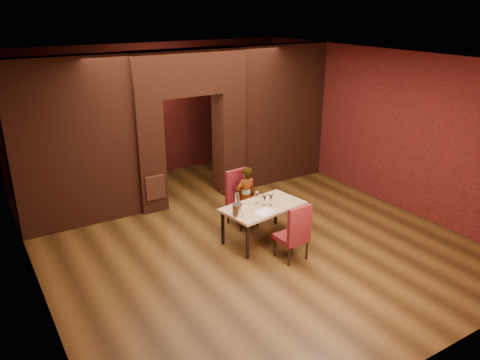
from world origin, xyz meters
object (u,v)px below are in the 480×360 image
object	(u,v)px
wine_glass_c	(271,199)
potted_plant	(268,205)
dining_table	(263,223)
chair_far	(243,199)
person_seated	(246,196)
chair_near	(291,231)
wine_glass_a	(257,198)
wine_bucket	(238,210)
wine_glass_b	(264,200)
water_bottle	(237,201)

from	to	relation	value
wine_glass_c	potted_plant	world-z (taller)	wine_glass_c
dining_table	wine_glass_c	distance (m)	0.47
dining_table	wine_glass_c	bearing A→B (deg)	-36.00
potted_plant	chair_far	bearing A→B (deg)	-166.24
dining_table	person_seated	xyz separation A→B (m)	(0.06, 0.67, 0.26)
chair_near	dining_table	bearing A→B (deg)	-89.27
chair_far	potted_plant	bearing A→B (deg)	9.52
wine_glass_c	wine_glass_a	bearing A→B (deg)	128.73
wine_glass_c	wine_bucket	xyz separation A→B (m)	(-0.73, -0.07, -0.00)
person_seated	wine_glass_b	distance (m)	0.71
dining_table	wine_bucket	bearing A→B (deg)	-175.87
wine_glass_a	water_bottle	bearing A→B (deg)	-175.78
wine_glass_c	potted_plant	distance (m)	1.30
wine_glass_b	wine_bucket	xyz separation A→B (m)	(-0.63, -0.13, 0.01)
dining_table	chair_near	world-z (taller)	chair_near
wine_glass_a	potted_plant	distance (m)	1.25
chair_near	wine_glass_b	bearing A→B (deg)	-90.82
dining_table	wine_glass_a	size ratio (longest dim) A/B	6.56
wine_glass_c	water_bottle	distance (m)	0.62
wine_glass_b	wine_bucket	distance (m)	0.65
chair_near	wine_glass_b	world-z (taller)	chair_near
dining_table	wine_bucket	distance (m)	0.77
water_bottle	chair_near	bearing A→B (deg)	-60.07
wine_glass_c	wine_glass_b	bearing A→B (deg)	150.50
wine_bucket	wine_glass_a	bearing A→B (deg)	25.59
chair_near	wine_glass_b	distance (m)	0.82
dining_table	chair_near	bearing A→B (deg)	-95.33
wine_bucket	water_bottle	world-z (taller)	water_bottle
chair_near	chair_far	bearing A→B (deg)	-91.76
chair_far	wine_glass_b	size ratio (longest dim) A/B	5.41
wine_bucket	potted_plant	world-z (taller)	wine_bucket
person_seated	wine_bucket	bearing A→B (deg)	46.13
person_seated	wine_glass_b	size ratio (longest dim) A/B	6.02
person_seated	wine_glass_b	world-z (taller)	person_seated
dining_table	chair_far	bearing A→B (deg)	79.48
chair_far	potted_plant	distance (m)	0.82
water_bottle	potted_plant	distance (m)	1.59
chair_near	wine_glass_b	size ratio (longest dim) A/B	5.07
water_bottle	wine_glass_b	bearing A→B (deg)	-13.07
dining_table	wine_glass_b	bearing A→B (deg)	-27.27
person_seated	wine_glass_c	distance (m)	0.76
chair_near	person_seated	xyz separation A→B (m)	(0.02, 1.46, 0.09)
person_seated	water_bottle	xyz separation A→B (m)	(-0.53, -0.57, 0.24)
chair_near	potted_plant	world-z (taller)	chair_near
person_seated	chair_far	bearing A→B (deg)	-58.15
chair_near	potted_plant	xyz separation A→B (m)	(0.71, 1.68, -0.32)
dining_table	person_seated	size ratio (longest dim) A/B	1.21
dining_table	wine_glass_b	world-z (taller)	wine_glass_b
chair_near	wine_glass_a	size ratio (longest dim) A/B	4.55
wine_glass_a	wine_glass_c	xyz separation A→B (m)	(0.16, -0.20, 0.00)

